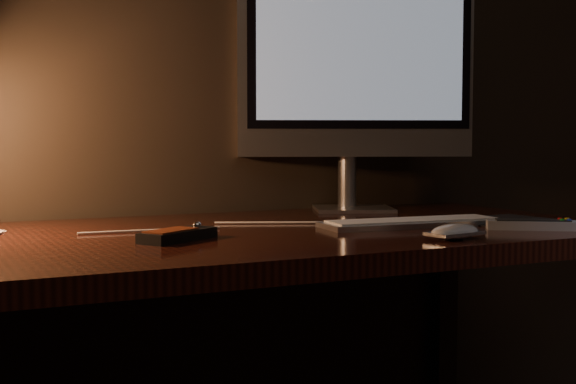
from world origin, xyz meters
name	(u,v)px	position (x,y,z in m)	size (l,w,h in m)	color
desk	(224,289)	(0.00, 1.93, 0.62)	(1.60, 0.75, 0.75)	#35130C
monitor	(356,65)	(0.43, 2.12, 1.11)	(0.56, 0.26, 0.62)	silver
keyboard	(412,222)	(0.36, 1.78, 0.76)	(0.39, 0.11, 0.01)	silver
mousepad	(504,221)	(0.60, 1.76, 0.75)	(0.24, 0.19, 0.00)	black
mouse	(455,234)	(0.30, 1.56, 0.76)	(0.11, 0.06, 0.02)	white
media_remote	(178,234)	(-0.15, 1.77, 0.76)	(0.17, 0.13, 0.03)	black
tv_remote	(533,225)	(0.54, 1.62, 0.76)	(0.17, 0.14, 0.02)	gray
cable	(218,227)	(-0.02, 1.92, 0.75)	(0.00, 0.00, 0.54)	white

